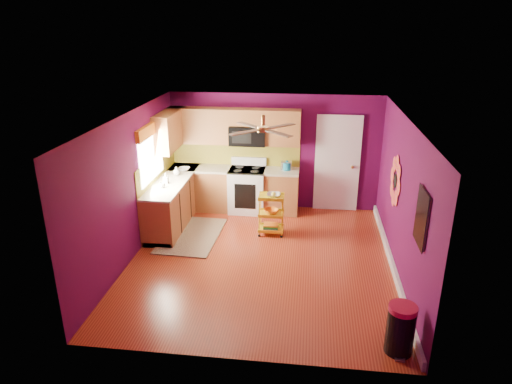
# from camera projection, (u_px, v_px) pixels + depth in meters

# --- Properties ---
(ground) EXTENTS (5.00, 5.00, 0.00)m
(ground) POSITION_uv_depth(u_px,v_px,m) (261.00, 260.00, 7.95)
(ground) COLOR maroon
(ground) RESTS_ON ground
(room_envelope) EXTENTS (4.54, 5.04, 2.52)m
(room_envelope) POSITION_uv_depth(u_px,v_px,m) (263.00, 171.00, 7.37)
(room_envelope) COLOR #4F093C
(room_envelope) RESTS_ON ground
(lower_cabinets) EXTENTS (2.81, 2.31, 0.94)m
(lower_cabinets) POSITION_uv_depth(u_px,v_px,m) (208.00, 196.00, 9.63)
(lower_cabinets) COLOR brown
(lower_cabinets) RESTS_ON ground
(electric_range) EXTENTS (0.76, 0.66, 1.13)m
(electric_range) POSITION_uv_depth(u_px,v_px,m) (247.00, 190.00, 9.86)
(electric_range) COLOR white
(electric_range) RESTS_ON ground
(upper_cabinetry) EXTENTS (2.80, 2.30, 1.26)m
(upper_cabinetry) POSITION_uv_depth(u_px,v_px,m) (214.00, 129.00, 9.47)
(upper_cabinetry) COLOR brown
(upper_cabinetry) RESTS_ON ground
(left_window) EXTENTS (0.08, 1.35, 1.08)m
(left_window) POSITION_uv_depth(u_px,v_px,m) (151.00, 144.00, 8.56)
(left_window) COLOR white
(left_window) RESTS_ON ground
(panel_door) EXTENTS (0.95, 0.11, 2.15)m
(panel_door) POSITION_uv_depth(u_px,v_px,m) (337.00, 165.00, 9.72)
(panel_door) COLOR white
(panel_door) RESTS_ON ground
(right_wall_art) EXTENTS (0.04, 2.74, 1.04)m
(right_wall_art) POSITION_uv_depth(u_px,v_px,m) (406.00, 196.00, 6.87)
(right_wall_art) COLOR black
(right_wall_art) RESTS_ON ground
(ceiling_fan) EXTENTS (1.01, 1.01, 0.26)m
(ceiling_fan) POSITION_uv_depth(u_px,v_px,m) (263.00, 128.00, 7.32)
(ceiling_fan) COLOR #BF8C3F
(ceiling_fan) RESTS_ON ground
(shag_rug) EXTENTS (1.09, 1.72, 0.02)m
(shag_rug) POSITION_uv_depth(u_px,v_px,m) (192.00, 235.00, 8.83)
(shag_rug) COLOR #321C10
(shag_rug) RESTS_ON ground
(rolling_cart) EXTENTS (0.49, 0.36, 0.88)m
(rolling_cart) POSITION_uv_depth(u_px,v_px,m) (271.00, 213.00, 8.76)
(rolling_cart) COLOR yellow
(rolling_cart) RESTS_ON ground
(trash_can) EXTENTS (0.40, 0.41, 0.67)m
(trash_can) POSITION_uv_depth(u_px,v_px,m) (400.00, 329.00, 5.66)
(trash_can) COLOR black
(trash_can) RESTS_ON ground
(teal_kettle) EXTENTS (0.18, 0.18, 0.21)m
(teal_kettle) POSITION_uv_depth(u_px,v_px,m) (287.00, 166.00, 9.64)
(teal_kettle) COLOR #14759D
(teal_kettle) RESTS_ON lower_cabinets
(toaster) EXTENTS (0.22, 0.15, 0.18)m
(toaster) POSITION_uv_depth(u_px,v_px,m) (286.00, 165.00, 9.67)
(toaster) COLOR beige
(toaster) RESTS_ON lower_cabinets
(soap_bottle_a) EXTENTS (0.09, 0.10, 0.21)m
(soap_bottle_a) POSITION_uv_depth(u_px,v_px,m) (166.00, 178.00, 8.85)
(soap_bottle_a) COLOR #EA3F72
(soap_bottle_a) RESTS_ON lower_cabinets
(soap_bottle_b) EXTENTS (0.14, 0.14, 0.18)m
(soap_bottle_b) POSITION_uv_depth(u_px,v_px,m) (176.00, 171.00, 9.31)
(soap_bottle_b) COLOR white
(soap_bottle_b) RESTS_ON lower_cabinets
(counter_dish) EXTENTS (0.23, 0.23, 0.06)m
(counter_dish) POSITION_uv_depth(u_px,v_px,m) (184.00, 169.00, 9.63)
(counter_dish) COLOR white
(counter_dish) RESTS_ON lower_cabinets
(counter_cup) EXTENTS (0.12, 0.12, 0.09)m
(counter_cup) POSITION_uv_depth(u_px,v_px,m) (162.00, 185.00, 8.64)
(counter_cup) COLOR white
(counter_cup) RESTS_ON lower_cabinets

